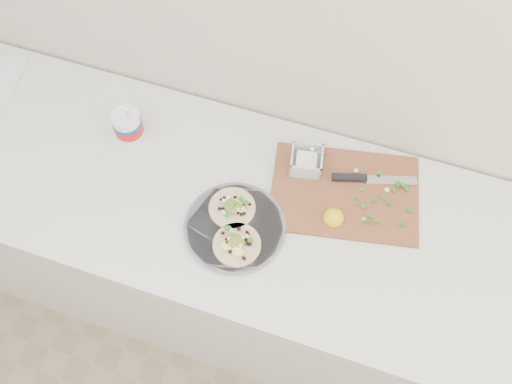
% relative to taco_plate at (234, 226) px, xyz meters
% --- Properties ---
extents(counter, '(2.44, 0.66, 0.90)m').
position_rel_taco_plate_xyz_m(counter, '(-0.22, 0.10, -0.47)').
color(counter, silver).
rests_on(counter, ground).
extents(taco_plate, '(0.29, 0.29, 0.04)m').
position_rel_taco_plate_xyz_m(taco_plate, '(0.00, 0.00, 0.00)').
color(taco_plate, slate).
rests_on(taco_plate, counter).
extents(tub, '(0.09, 0.09, 0.20)m').
position_rel_taco_plate_xyz_m(tub, '(-0.41, 0.20, 0.05)').
color(tub, white).
rests_on(tub, counter).
extents(cutboard, '(0.48, 0.37, 0.07)m').
position_rel_taco_plate_xyz_m(cutboard, '(0.26, 0.22, -0.00)').
color(cutboard, brown).
rests_on(cutboard, counter).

